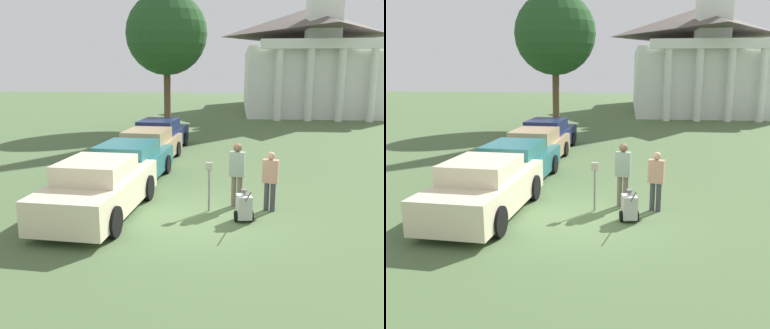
% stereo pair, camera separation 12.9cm
% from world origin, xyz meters
% --- Properties ---
extents(ground_plane, '(120.00, 120.00, 0.00)m').
position_xyz_m(ground_plane, '(0.00, 0.00, 0.00)').
color(ground_plane, '#4C663D').
extents(parked_car_cream, '(2.27, 4.88, 1.53)m').
position_xyz_m(parked_car_cream, '(-2.79, 0.06, 0.72)').
color(parked_car_cream, beige).
rests_on(parked_car_cream, ground_plane).
extents(parked_car_teal, '(2.29, 5.35, 1.42)m').
position_xyz_m(parked_car_teal, '(-2.79, 3.25, 0.67)').
color(parked_car_teal, '#23666B').
rests_on(parked_car_teal, ground_plane).
extents(parked_car_tan, '(2.22, 5.23, 1.42)m').
position_xyz_m(parked_car_tan, '(-2.79, 6.50, 0.66)').
color(parked_car_tan, tan).
rests_on(parked_car_tan, ground_plane).
extents(parked_car_navy, '(2.21, 5.37, 1.52)m').
position_xyz_m(parked_car_navy, '(-2.79, 9.13, 0.70)').
color(parked_car_navy, '#19234C').
rests_on(parked_car_navy, ground_plane).
extents(parking_meter, '(0.18, 0.09, 1.36)m').
position_xyz_m(parking_meter, '(0.08, 0.65, 0.95)').
color(parking_meter, slate).
rests_on(parking_meter, ground_plane).
extents(person_worker, '(0.45, 0.30, 1.81)m').
position_xyz_m(person_worker, '(0.84, 1.15, 1.04)').
color(person_worker, '#665B4C').
rests_on(person_worker, ground_plane).
extents(person_supervisor, '(0.46, 0.32, 1.65)m').
position_xyz_m(person_supervisor, '(1.74, 0.85, 0.94)').
color(person_supervisor, '#3F3F47').
rests_on(person_supervisor, ground_plane).
extents(equipment_cart, '(0.51, 1.00, 1.00)m').
position_xyz_m(equipment_cart, '(1.03, -0.06, 0.39)').
color(equipment_cart, '#B2B2AD').
rests_on(equipment_cart, ground_plane).
extents(church, '(11.44, 19.11, 23.92)m').
position_xyz_m(church, '(7.21, 31.21, 5.09)').
color(church, white).
rests_on(church, ground_plane).
extents(shade_tree, '(5.17, 5.17, 8.58)m').
position_xyz_m(shade_tree, '(-3.74, 17.33, 5.97)').
color(shade_tree, brown).
rests_on(shade_tree, ground_plane).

